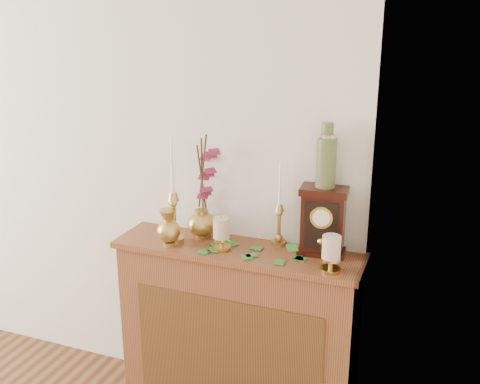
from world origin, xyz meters
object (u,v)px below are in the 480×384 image
at_px(candlestick_center, 279,218).
at_px(mantel_clock, 323,221).
at_px(bud_vase, 169,228).
at_px(ginger_jar, 207,189).
at_px(ceramic_vase, 326,159).
at_px(candlestick_left, 174,209).

height_order(candlestick_center, mantel_clock, candlestick_center).
relative_size(bud_vase, ginger_jar, 0.34).
bearing_deg(ceramic_vase, ginger_jar, 178.83).
bearing_deg(ginger_jar, candlestick_center, 0.79).
bearing_deg(candlestick_left, candlestick_center, 17.30).
height_order(candlestick_left, ginger_jar, ginger_jar).
distance_m(bud_vase, mantel_clock, 0.75).
bearing_deg(mantel_clock, bud_vase, -170.11).
height_order(candlestick_left, bud_vase, candlestick_left).
bearing_deg(candlestick_center, candlestick_left, -162.70).
relative_size(ginger_jar, ceramic_vase, 1.82).
distance_m(ginger_jar, ceramic_vase, 0.64).
xyz_separation_m(candlestick_center, ginger_jar, (-0.38, -0.01, 0.10)).
bearing_deg(bud_vase, ginger_jar, 60.75).
bearing_deg(candlestick_center, ceramic_vase, -4.55).
distance_m(candlestick_left, ginger_jar, 0.20).
xyz_separation_m(ginger_jar, mantel_clock, (0.61, -0.02, -0.08)).
height_order(ginger_jar, mantel_clock, ginger_jar).
relative_size(candlestick_left, mantel_clock, 1.62).
bearing_deg(ginger_jar, candlestick_left, -126.86).
height_order(candlestick_left, mantel_clock, candlestick_left).
bearing_deg(bud_vase, candlestick_center, 22.80).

